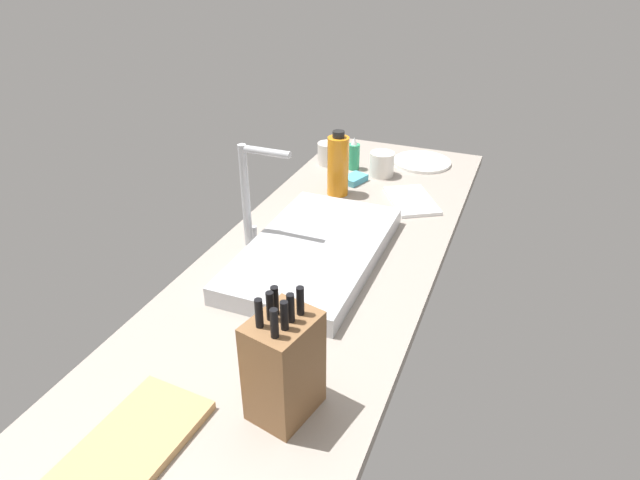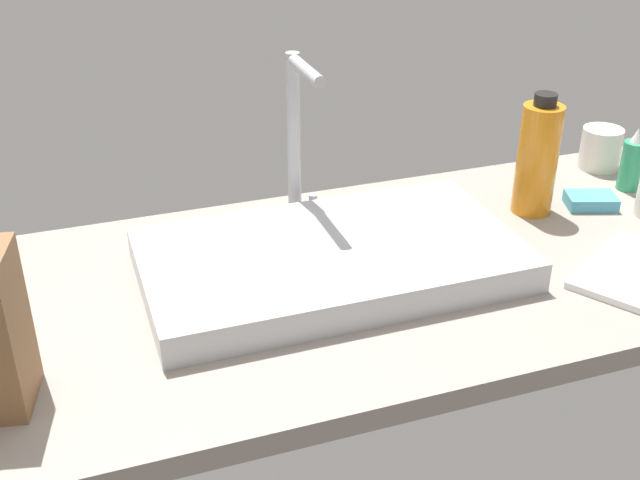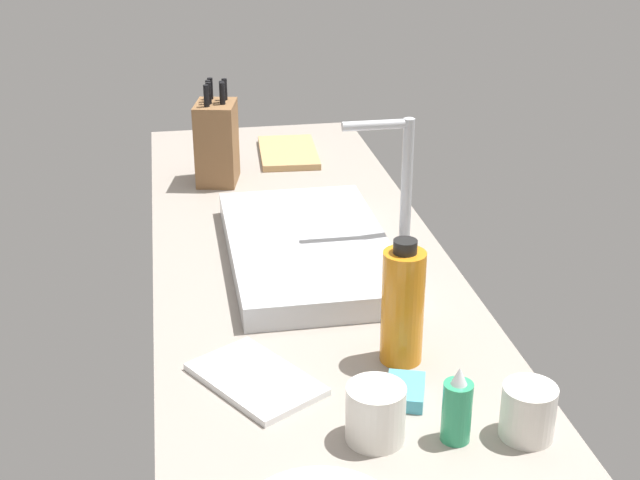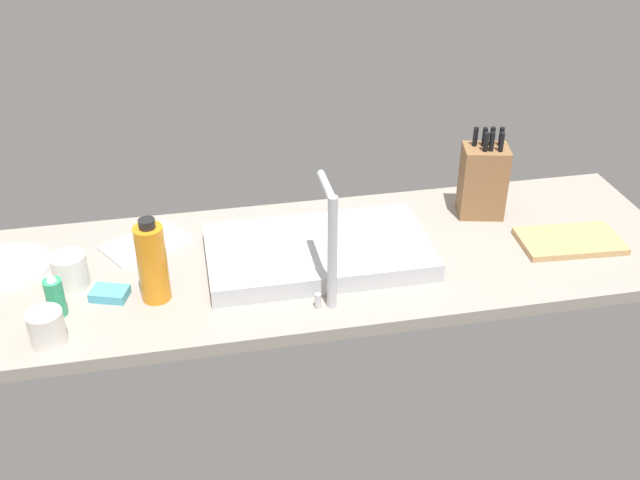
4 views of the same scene
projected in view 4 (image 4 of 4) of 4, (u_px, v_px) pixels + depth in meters
The scene contains 12 objects.
countertop_slab at pixel (321, 262), 202.71cm from camera, with size 199.33×63.36×3.50cm, color gray.
sink_basin at pixel (318, 252), 199.16cm from camera, with size 59.59×33.54×5.09cm, color #B7BABF.
faucet at pixel (330, 240), 174.66cm from camera, with size 5.50×15.27×30.48cm.
knife_block at pixel (483, 180), 216.31cm from camera, with size 14.72×12.55×26.93cm.
cutting_board at pixel (570, 241), 206.87cm from camera, with size 27.93×16.04×1.80cm, color tan.
soap_bottle at pixel (55, 296), 177.16cm from camera, with size 4.48×4.48×12.56cm.
water_bottle at pixel (152, 262), 180.18cm from camera, with size 7.31×7.31×22.56cm.
dinner_plate at pixel (8, 267), 196.50cm from camera, with size 22.53×22.53×1.20cm, color white.
dish_towel at pixel (145, 244), 206.26cm from camera, with size 22.29×13.64×1.20cm, color white.
coffee_mug at pixel (70, 271), 187.83cm from camera, with size 8.97×8.97×8.98cm, color silver.
ceramic_cup at pixel (47, 328), 168.54cm from camera, with size 8.23×8.23×8.52cm, color silver.
dish_sponge at pixel (110, 294), 185.08cm from camera, with size 9.00×6.00×2.40cm, color #4CA3BC.
Camera 4 is at (33.21, 166.05, 113.35)cm, focal length 41.63 mm.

